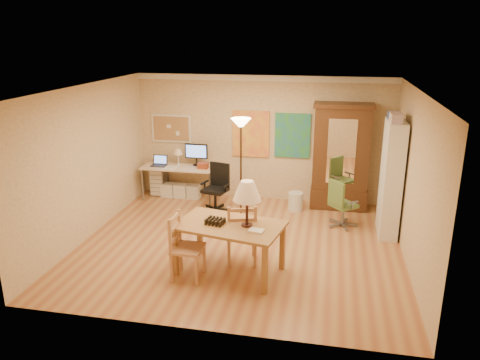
% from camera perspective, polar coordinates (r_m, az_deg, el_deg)
% --- Properties ---
extents(floor, '(5.50, 5.50, 0.00)m').
position_cam_1_polar(floor, '(8.24, -0.01, -7.90)').
color(floor, '#A5603A').
rests_on(floor, ground).
extents(crown_molding, '(5.50, 0.08, 0.12)m').
position_cam_1_polar(crown_molding, '(9.91, 2.82, 12.31)').
color(crown_molding, white).
rests_on(crown_molding, floor).
extents(corkboard, '(0.90, 0.04, 0.62)m').
position_cam_1_polar(corkboard, '(10.58, -8.38, 6.23)').
color(corkboard, '#9C6849').
rests_on(corkboard, floor).
extents(art_panel_left, '(0.80, 0.04, 1.00)m').
position_cam_1_polar(art_panel_left, '(10.14, 1.33, 5.63)').
color(art_panel_left, yellow).
rests_on(art_panel_left, floor).
extents(art_panel_right, '(0.75, 0.04, 0.95)m').
position_cam_1_polar(art_panel_right, '(10.02, 6.42, 5.39)').
color(art_panel_right, teal).
rests_on(art_panel_right, floor).
extents(dining_table, '(1.74, 1.25, 1.49)m').
position_cam_1_polar(dining_table, '(6.97, -0.54, -4.33)').
color(dining_table, brown).
rests_on(dining_table, floor).
extents(ladder_chair_back, '(0.57, 0.55, 1.02)m').
position_cam_1_polar(ladder_chair_back, '(7.44, 0.21, -6.78)').
color(ladder_chair_back, tan).
rests_on(ladder_chair_back, floor).
extents(ladder_chair_left, '(0.45, 0.47, 1.00)m').
position_cam_1_polar(ladder_chair_left, '(7.08, -6.65, -8.31)').
color(ladder_chair_left, tan).
rests_on(ladder_chair_left, floor).
extents(torchiere_lamp, '(0.37, 0.37, 2.05)m').
position_cam_1_polar(torchiere_lamp, '(8.64, 0.11, 4.88)').
color(torchiere_lamp, '#3C2818').
rests_on(torchiere_lamp, floor).
extents(computer_desk, '(1.61, 0.71, 1.22)m').
position_cam_1_polar(computer_desk, '(10.45, -7.14, 0.19)').
color(computer_desk, beige).
rests_on(computer_desk, floor).
extents(office_chair_black, '(0.61, 0.61, 0.99)m').
position_cam_1_polar(office_chair_black, '(9.68, -2.92, -2.27)').
color(office_chair_black, black).
rests_on(office_chair_black, floor).
extents(office_chair_green, '(0.60, 0.60, 0.93)m').
position_cam_1_polar(office_chair_green, '(9.10, 12.26, -4.09)').
color(office_chair_green, slate).
rests_on(office_chair_green, floor).
extents(drawer_cart, '(0.32, 0.39, 0.65)m').
position_cam_1_polar(drawer_cart, '(10.78, -9.85, -0.08)').
color(drawer_cart, slate).
rests_on(drawer_cart, floor).
extents(armoire, '(1.20, 0.57, 2.20)m').
position_cam_1_polar(armoire, '(9.89, 12.14, 1.99)').
color(armoire, '#391E0F').
rests_on(armoire, floor).
extents(bookshelf, '(0.31, 0.84, 2.09)m').
position_cam_1_polar(bookshelf, '(8.76, 17.93, 0.09)').
color(bookshelf, white).
rests_on(bookshelf, floor).
extents(wastebin, '(0.31, 0.31, 0.38)m').
position_cam_1_polar(wastebin, '(9.78, 6.78, -2.61)').
color(wastebin, silver).
rests_on(wastebin, floor).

